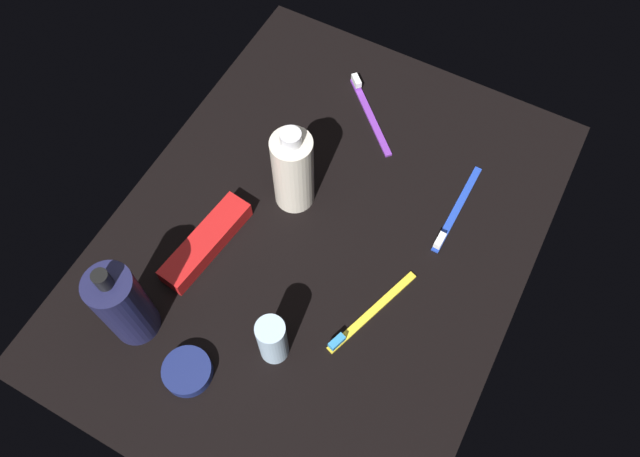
{
  "coord_description": "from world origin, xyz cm",
  "views": [
    {
      "loc": [
        -38.85,
        -20.9,
        87.57
      ],
      "look_at": [
        0.0,
        0.0,
        3.0
      ],
      "focal_mm": 34.19,
      "sensor_mm": 36.0,
      "label": 1
    }
  ],
  "objects": [
    {
      "name": "ground_plane",
      "position": [
        0.0,
        0.0,
        -0.6
      ],
      "size": [
        84.0,
        64.0,
        1.2
      ],
      "primitive_type": "cube",
      "color": "black"
    },
    {
      "name": "lotion_bottle",
      "position": [
        -25.75,
        17.15,
        7.98
      ],
      "size": [
        6.8,
        6.8,
        18.43
      ],
      "color": "#1D1E44",
      "rests_on": "ground_plane"
    },
    {
      "name": "bodywash_bottle",
      "position": [
        4.72,
        7.31,
        7.9
      ],
      "size": [
        6.51,
        6.51,
        17.41
      ],
      "color": "silver",
      "rests_on": "ground_plane"
    },
    {
      "name": "deodorant_stick",
      "position": [
        -19.56,
        -2.97,
        5.02
      ],
      "size": [
        4.21,
        4.21,
        10.03
      ],
      "primitive_type": "cylinder",
      "color": "silver",
      "rests_on": "ground_plane"
    },
    {
      "name": "toothbrush_blue",
      "position": [
        14.17,
        -17.45,
        0.61
      ],
      "size": [
        18.02,
        1.59,
        2.1
      ],
      "color": "blue",
      "rests_on": "ground_plane"
    },
    {
      "name": "toothbrush_yellow",
      "position": [
        -8.49,
        -12.66,
        0.61
      ],
      "size": [
        17.41,
        6.99,
        2.1
      ],
      "color": "yellow",
      "rests_on": "ground_plane"
    },
    {
      "name": "toothbrush_purple",
      "position": [
        26.35,
        4.31,
        0.61
      ],
      "size": [
        13.21,
        13.93,
        2.1
      ],
      "color": "purple",
      "rests_on": "ground_plane"
    },
    {
      "name": "toothpaste_box_red",
      "position": [
        -10.01,
        14.99,
        1.6
      ],
      "size": [
        18.01,
        6.57,
        3.2
      ],
      "primitive_type": "cube",
      "rotation": [
        0.0,
        0.0,
        -0.13
      ],
      "color": "red",
      "rests_on": "ground_plane"
    },
    {
      "name": "cream_tin_left",
      "position": [
        -28.39,
        6.26,
        1.05
      ],
      "size": [
        7.11,
        7.11,
        2.11
      ],
      "primitive_type": "cylinder",
      "color": "navy",
      "rests_on": "ground_plane"
    }
  ]
}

